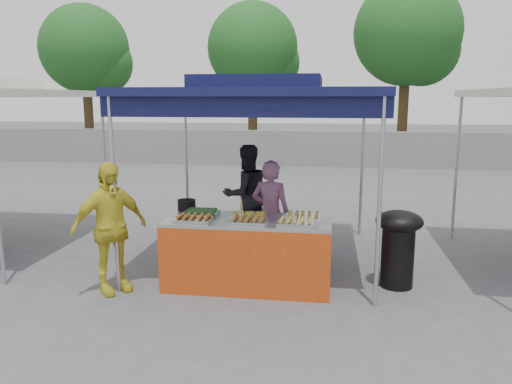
# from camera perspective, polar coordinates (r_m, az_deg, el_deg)

# --- Properties ---
(ground_plane) EXTENTS (80.00, 80.00, 0.00)m
(ground_plane) POSITION_cam_1_polar(r_m,az_deg,el_deg) (6.36, -0.79, -10.34)
(ground_plane) COLOR #515153
(back_wall) EXTENTS (40.00, 0.25, 1.20)m
(back_wall) POSITION_cam_1_polar(r_m,az_deg,el_deg) (16.97, 5.08, 4.97)
(back_wall) COLOR slate
(back_wall) RESTS_ON ground_plane
(main_canopy) EXTENTS (3.20, 3.20, 2.57)m
(main_canopy) POSITION_cam_1_polar(r_m,az_deg,el_deg) (6.90, 0.45, 11.41)
(main_canopy) COLOR #AAA9B0
(main_canopy) RESTS_ON ground_plane
(tree_0) EXTENTS (3.46, 3.39, 5.83)m
(tree_0) POSITION_cam_1_polar(r_m,az_deg,el_deg) (21.02, -18.54, 14.81)
(tree_0) COLOR #3A2B16
(tree_0) RESTS_ON ground_plane
(tree_1) EXTENTS (3.46, 3.39, 5.83)m
(tree_1) POSITION_cam_1_polar(r_m,az_deg,el_deg) (19.52, 0.07, 15.70)
(tree_1) COLOR #3A2B16
(tree_1) RESTS_ON ground_plane
(tree_2) EXTENTS (3.76, 3.74, 6.43)m
(tree_2) POSITION_cam_1_polar(r_m,az_deg,el_deg) (19.24, 17.29, 16.55)
(tree_2) COLOR #3A2B16
(tree_2) RESTS_ON ground_plane
(vendor_table) EXTENTS (2.00, 0.80, 0.85)m
(vendor_table) POSITION_cam_1_polar(r_m,az_deg,el_deg) (6.13, -0.95, -6.96)
(vendor_table) COLOR #AF3A0F
(vendor_table) RESTS_ON ground_plane
(food_tray_fl) EXTENTS (0.42, 0.30, 0.07)m
(food_tray_fl) POSITION_cam_1_polar(r_m,az_deg,el_deg) (5.90, -7.17, -3.10)
(food_tray_fl) COLOR #B5B5B9
(food_tray_fl) RESTS_ON vendor_table
(food_tray_fm) EXTENTS (0.42, 0.30, 0.07)m
(food_tray_fm) POSITION_cam_1_polar(r_m,az_deg,el_deg) (5.77, -0.87, -3.35)
(food_tray_fm) COLOR #B5B5B9
(food_tray_fm) RESTS_ON vendor_table
(food_tray_fr) EXTENTS (0.42, 0.30, 0.07)m
(food_tray_fr) POSITION_cam_1_polar(r_m,az_deg,el_deg) (5.71, 4.54, -3.53)
(food_tray_fr) COLOR #B5B5B9
(food_tray_fr) RESTS_ON vendor_table
(food_tray_bl) EXTENTS (0.42, 0.30, 0.07)m
(food_tray_bl) POSITION_cam_1_polar(r_m,az_deg,el_deg) (6.22, -6.26, -2.36)
(food_tray_bl) COLOR #B5B5B9
(food_tray_bl) RESTS_ON vendor_table
(food_tray_bm) EXTENTS (0.42, 0.30, 0.07)m
(food_tray_bm) POSITION_cam_1_polar(r_m,az_deg,el_deg) (6.05, -0.77, -2.67)
(food_tray_bm) COLOR #B5B5B9
(food_tray_bm) RESTS_ON vendor_table
(food_tray_br) EXTENTS (0.42, 0.30, 0.07)m
(food_tray_br) POSITION_cam_1_polar(r_m,az_deg,el_deg) (5.99, 5.40, -2.85)
(food_tray_br) COLOR #B5B5B9
(food_tray_br) RESTS_ON vendor_table
(cooking_pot) EXTENTS (0.23, 0.23, 0.14)m
(cooking_pot) POSITION_cam_1_polar(r_m,az_deg,el_deg) (6.54, -7.93, -1.47)
(cooking_pot) COLOR black
(cooking_pot) RESTS_ON vendor_table
(skewer_cup) EXTENTS (0.08, 0.08, 0.10)m
(skewer_cup) POSITION_cam_1_polar(r_m,az_deg,el_deg) (5.83, -1.72, -3.05)
(skewer_cup) COLOR #AAA9B0
(skewer_cup) RESTS_ON vendor_table
(wok_burner) EXTENTS (0.57, 0.57, 0.96)m
(wok_burner) POSITION_cam_1_polar(r_m,az_deg,el_deg) (6.32, 15.94, -5.49)
(wok_burner) COLOR black
(wok_burner) RESTS_ON ground_plane
(crate_left) EXTENTS (0.54, 0.38, 0.32)m
(crate_left) POSITION_cam_1_polar(r_m,az_deg,el_deg) (6.86, -3.11, -7.33)
(crate_left) COLOR navy
(crate_left) RESTS_ON ground_plane
(crate_right) EXTENTS (0.56, 0.39, 0.34)m
(crate_right) POSITION_cam_1_polar(r_m,az_deg,el_deg) (6.65, 3.03, -7.88)
(crate_right) COLOR navy
(crate_right) RESTS_ON ground_plane
(crate_stacked) EXTENTS (0.55, 0.38, 0.33)m
(crate_stacked) POSITION_cam_1_polar(r_m,az_deg,el_deg) (6.55, 3.06, -5.12)
(crate_stacked) COLOR navy
(crate_stacked) RESTS_ON crate_right
(vendor_woman) EXTENTS (0.60, 0.47, 1.47)m
(vendor_woman) POSITION_cam_1_polar(r_m,az_deg,el_deg) (6.77, 1.69, -2.51)
(vendor_woman) COLOR #7C4F6E
(vendor_woman) RESTS_ON ground_plane
(helper_man) EXTENTS (0.96, 0.91, 1.58)m
(helper_man) POSITION_cam_1_polar(r_m,az_deg,el_deg) (7.84, -1.11, -0.30)
(helper_man) COLOR black
(helper_man) RESTS_ON ground_plane
(customer_person) EXTENTS (0.90, 0.94, 1.57)m
(customer_person) POSITION_cam_1_polar(r_m,az_deg,el_deg) (6.10, -16.39, -3.96)
(customer_person) COLOR gold
(customer_person) RESTS_ON ground_plane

